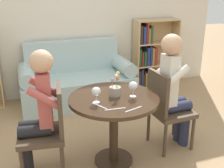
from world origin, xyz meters
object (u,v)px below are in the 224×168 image
object	(u,v)px
couch	(77,82)
wine_glass_right	(133,86)
person_left	(37,112)
chair_right	(166,107)
person_right	(174,88)
chair_left	(49,128)
flower_vase	(115,89)
bookshelf_right	(150,56)
wine_glass_left	(96,92)

from	to	relation	value
couch	wine_glass_right	bearing A→B (deg)	-83.93
couch	person_left	xyz separation A→B (m)	(-0.72, -1.62, 0.36)
chair_right	person_left	bearing A→B (deg)	88.10
chair_right	person_right	bearing A→B (deg)	-88.19
person_right	person_left	bearing A→B (deg)	88.31
person_left	person_right	distance (m)	1.44
person_left	person_right	xyz separation A→B (m)	(1.44, 0.02, 0.04)
person_right	chair_left	bearing A→B (deg)	89.26
couch	flower_vase	xyz separation A→B (m)	(0.03, -1.64, 0.48)
couch	wine_glass_right	distance (m)	1.81
chair_right	bookshelf_right	bearing A→B (deg)	-24.20
chair_right	person_left	distance (m)	1.37
person_left	wine_glass_right	world-z (taller)	person_left
couch	wine_glass_left	xyz separation A→B (m)	(-0.19, -1.74, 0.52)
person_left	bookshelf_right	bearing A→B (deg)	140.07
bookshelf_right	flower_vase	size ratio (longest dim) A/B	4.80
flower_vase	wine_glass_right	bearing A→B (deg)	-28.20
chair_right	wine_glass_right	size ratio (longest dim) A/B	5.81
chair_right	flower_vase	size ratio (longest dim) A/B	3.66
bookshelf_right	person_left	size ratio (longest dim) A/B	0.95
person_left	person_right	bearing A→B (deg)	99.02
couch	chair_left	world-z (taller)	couch
chair_left	flower_vase	world-z (taller)	flower_vase
chair_right	person_right	size ratio (longest dim) A/B	0.70
couch	person_left	bearing A→B (deg)	-114.00
bookshelf_right	chair_left	distance (m)	2.78
bookshelf_right	wine_glass_right	world-z (taller)	bookshelf_right
person_right	wine_glass_right	distance (m)	0.57
chair_left	flower_vase	xyz separation A→B (m)	(0.67, 0.00, 0.30)
person_left	wine_glass_left	world-z (taller)	person_left
couch	wine_glass_left	bearing A→B (deg)	-96.36
couch	person_right	bearing A→B (deg)	-65.81
person_right	wine_glass_right	world-z (taller)	person_right
person_left	wine_glass_right	size ratio (longest dim) A/B	8.01
chair_left	wine_glass_left	world-z (taller)	chair_left
wine_glass_right	person_right	bearing A→B (deg)	12.77
bookshelf_right	person_left	bearing A→B (deg)	-138.09
wine_glass_right	chair_left	bearing A→B (deg)	174.49
chair_right	wine_glass_right	bearing A→B (deg)	101.74
chair_left	wine_glass_right	bearing A→B (deg)	92.66
person_left	wine_glass_right	distance (m)	0.93
wine_glass_left	wine_glass_right	xyz separation A→B (m)	(0.38, 0.02, 0.00)
flower_vase	bookshelf_right	bearing A→B (deg)	54.67
couch	chair_left	xyz separation A→B (m)	(-0.64, -1.65, 0.18)
person_right	wine_glass_left	distance (m)	0.93
bookshelf_right	wine_glass_right	size ratio (longest dim) A/B	7.62
bookshelf_right	wine_glass_left	bearing A→B (deg)	-128.13
chair_right	person_left	world-z (taller)	person_left
chair_left	chair_right	bearing A→B (deg)	99.79
bookshelf_right	chair_right	world-z (taller)	bookshelf_right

